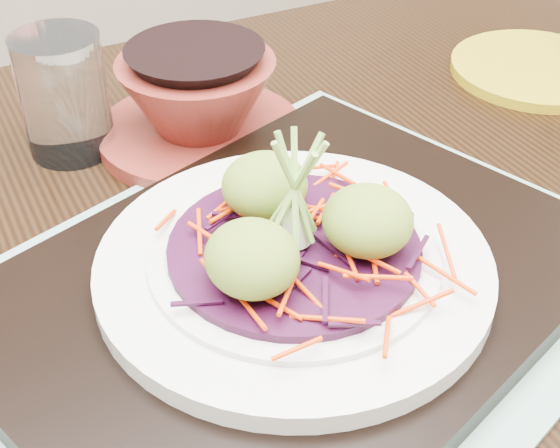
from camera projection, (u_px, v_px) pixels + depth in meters
name	position (u px, v px, depth m)	size (l,w,h in m)	color
dining_table	(280.00, 391.00, 0.60)	(1.31, 0.88, 0.82)	black
placemat	(293.00, 296.00, 0.53)	(0.46, 0.36, 0.00)	#88B09E
serving_tray	(294.00, 284.00, 0.52)	(0.40, 0.30, 0.02)	black
white_plate	(294.00, 264.00, 0.51)	(0.26, 0.26, 0.02)	silver
cabbage_bed	(294.00, 248.00, 0.50)	(0.16, 0.16, 0.01)	#330A2A
carrot_julienne	(294.00, 239.00, 0.50)	(0.20, 0.20, 0.01)	#EC3804
guacamole_scoops	(295.00, 220.00, 0.49)	(0.14, 0.13, 0.04)	olive
scallion_garnish	(295.00, 194.00, 0.48)	(0.06, 0.06, 0.09)	#7FB347
water_glass	(64.00, 95.00, 0.65)	(0.07, 0.07, 0.10)	white
terracotta_bowl_set	(198.00, 106.00, 0.67)	(0.19, 0.19, 0.08)	maroon
yellow_plate	(536.00, 69.00, 0.80)	(0.17, 0.17, 0.01)	#AB9113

